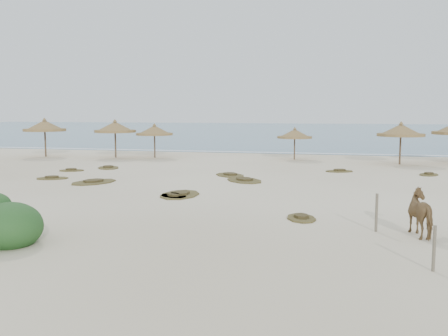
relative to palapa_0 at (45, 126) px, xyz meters
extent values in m
plane|color=beige|center=(18.46, -18.12, -2.46)|extent=(160.00, 160.00, 0.00)
cube|color=#285878|center=(18.46, 56.88, -2.46)|extent=(200.00, 100.00, 0.01)
cube|color=silver|center=(18.46, 7.88, -2.46)|extent=(70.00, 0.60, 0.01)
cylinder|color=#4F3C29|center=(0.00, 0.00, -1.27)|extent=(0.14, 0.14, 2.37)
cylinder|color=olive|center=(0.00, 0.00, -0.29)|extent=(4.43, 4.43, 0.20)
cone|color=olive|center=(0.00, 0.00, 0.08)|extent=(4.29, 4.29, 0.85)
cone|color=olive|center=(0.00, 0.00, 0.59)|extent=(0.41, 0.41, 0.25)
cylinder|color=#4F3C29|center=(5.91, 0.55, -1.31)|extent=(0.13, 0.13, 2.29)
cylinder|color=olive|center=(5.91, 0.55, -0.36)|extent=(3.71, 3.71, 0.20)
cone|color=olive|center=(5.91, 0.55, 0.00)|extent=(3.59, 3.59, 0.82)
cone|color=olive|center=(5.91, 0.55, 0.49)|extent=(0.39, 0.39, 0.24)
cylinder|color=#4F3C29|center=(9.00, 1.16, -1.43)|extent=(0.12, 0.12, 2.05)
cylinder|color=olive|center=(9.00, 1.16, -0.58)|extent=(3.36, 3.36, 0.18)
cone|color=olive|center=(9.00, 1.16, -0.26)|extent=(3.24, 3.24, 0.73)
cone|color=olive|center=(9.00, 1.16, 0.18)|extent=(0.35, 0.35, 0.21)
cylinder|color=#4F3C29|center=(19.96, 2.21, -1.53)|extent=(0.11, 0.11, 1.86)
cylinder|color=olive|center=(19.96, 2.21, -0.76)|extent=(2.70, 2.70, 0.16)
cone|color=olive|center=(19.96, 2.21, -0.46)|extent=(2.61, 2.61, 0.66)
cone|color=olive|center=(19.96, 2.21, -0.07)|extent=(0.32, 0.32, 0.20)
cylinder|color=#4F3C29|center=(27.43, 0.40, -1.34)|extent=(0.13, 0.13, 2.25)
cylinder|color=olive|center=(27.43, 0.40, -0.40)|extent=(3.64, 3.64, 0.19)
cone|color=olive|center=(27.43, 0.40, -0.05)|extent=(3.52, 3.52, 0.80)
cone|color=olive|center=(27.43, 0.40, 0.43)|extent=(0.39, 0.39, 0.24)
imported|color=brown|center=(25.90, -20.45, -1.76)|extent=(1.21, 1.81, 1.40)
cylinder|color=#6B6050|center=(25.61, -23.89, -1.91)|extent=(0.09, 0.09, 1.10)
cylinder|color=#6B6050|center=(24.55, -20.19, -1.86)|extent=(0.09, 0.09, 1.20)
ellipsoid|color=#284F22|center=(14.45, -24.13, -1.94)|extent=(1.84, 1.84, 1.38)
ellipsoid|color=#284F22|center=(14.11, -23.44, -2.06)|extent=(1.38, 1.38, 1.03)
camera|label=1|loc=(23.43, -36.04, 1.30)|focal=40.00mm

